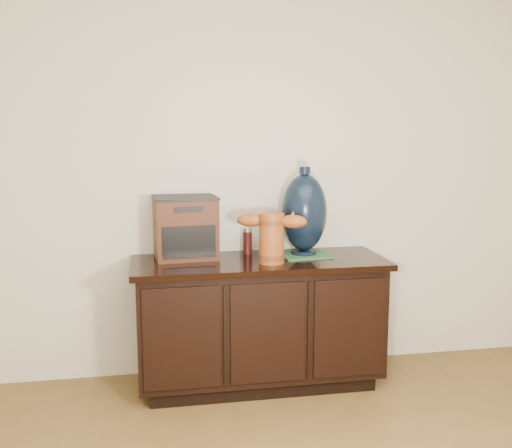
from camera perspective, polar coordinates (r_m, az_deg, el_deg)
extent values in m
plane|color=beige|center=(3.64, -0.49, 5.91)|extent=(4.50, 0.00, 4.50)
cube|color=black|center=(3.68, 0.29, -14.33)|extent=(1.29, 0.45, 0.08)
cube|color=black|center=(3.55, 0.29, -9.00)|extent=(1.40, 0.50, 0.64)
cube|color=black|center=(3.46, 0.30, -3.69)|extent=(1.46, 0.56, 0.03)
cube|color=black|center=(3.26, -7.08, -10.79)|extent=(0.41, 0.01, 0.56)
cube|color=black|center=(3.31, 1.13, -10.37)|extent=(0.41, 0.01, 0.56)
cube|color=black|center=(3.43, 8.90, -9.77)|extent=(0.41, 0.01, 0.56)
cylinder|color=#9C4F1C|center=(3.34, 1.50, -1.37)|extent=(0.18, 0.18, 0.28)
cylinder|color=#3F170C|center=(3.37, 1.49, -3.10)|extent=(0.19, 0.19, 0.03)
cylinder|color=#3F170C|center=(3.33, 1.51, 0.22)|extent=(0.19, 0.19, 0.03)
ellipsoid|color=#9C4F1C|center=(3.35, -0.56, 0.36)|extent=(0.17, 0.12, 0.07)
ellipsoid|color=#9C4F1C|center=(3.31, 3.59, 0.24)|extent=(0.17, 0.12, 0.07)
cube|color=#411E10|center=(3.50, -6.73, -0.40)|extent=(0.37, 0.30, 0.35)
cube|color=black|center=(3.37, -6.38, -1.71)|extent=(0.30, 0.03, 0.18)
cube|color=black|center=(3.47, -6.79, 2.54)|extent=(0.38, 0.31, 0.01)
cube|color=#2B6133|center=(3.58, 4.56, -2.91)|extent=(0.30, 0.30, 0.01)
cylinder|color=black|center=(3.58, 4.57, -2.68)|extent=(0.15, 0.15, 0.02)
ellipsoid|color=black|center=(3.54, 4.62, 1.10)|extent=(0.29, 0.29, 0.45)
cylinder|color=black|center=(3.51, 4.67, 5.12)|extent=(0.06, 0.06, 0.04)
cylinder|color=#4E100D|center=(3.60, -0.82, -1.79)|extent=(0.05, 0.05, 0.13)
cylinder|color=silver|center=(3.59, -0.82, -0.56)|extent=(0.05, 0.05, 0.02)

